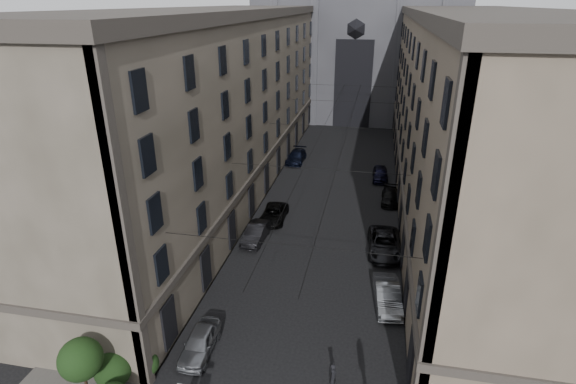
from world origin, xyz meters
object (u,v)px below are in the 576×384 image
Objects in this scene: car_left_midnear at (256,233)px; pedestrian at (333,376)px; car_right_near at (387,295)px; gothic_tower at (360,12)px; car_left_midfar at (274,214)px; car_right_midfar at (390,197)px; car_left_near at (200,342)px; car_right_midnear at (384,244)px; car_right_far at (380,174)px; car_left_far at (296,157)px.

pedestrian reaches higher than car_left_midnear.
car_left_midnear is at bearing 141.82° from car_right_near.
car_left_midnear is 2.81× the size of pedestrian.
gothic_tower is 12.22× the size of car_right_near.
car_right_near is 2.95× the size of pedestrian.
pedestrian reaches higher than car_left_midfar.
car_right_midfar is at bearing -81.44° from gothic_tower.
car_left_near is at bearing -86.06° from car_left_midnear.
car_left_near is 8.20m from pedestrian.
car_right_midnear is 16.86m from car_right_far.
gothic_tower is 13.21× the size of car_right_far.
car_left_midfar is 1.10× the size of car_right_far.
car_right_midfar is at bearing -1.48° from pedestrian.
car_left_far reaches higher than car_left_midnear.
car_right_far reaches higher than car_left_midfar.
car_left_near is 2.63× the size of pedestrian.
car_left_far is at bearing 88.88° from car_left_near.
car_right_midfar is (0.59, 10.49, -0.16)m from car_right_midnear.
car_left_midnear is 21.36m from car_left_far.
gothic_tower is at bearing 86.85° from car_left_midnear.
car_right_midfar is 2.75× the size of pedestrian.
car_left_midfar is 2.99× the size of pedestrian.
car_right_far is at bearing 69.57° from car_left_near.
car_right_midnear is 1.30× the size of car_right_midfar.
car_right_midnear is (10.79, 14.12, 0.08)m from car_left_near.
gothic_tower reaches higher than car_right_midfar.
car_right_midfar is at bearing 29.41° from car_left_midfar.
car_left_midnear reaches higher than car_left_near.
pedestrian is at bearing -69.27° from car_left_midfar.
gothic_tower is at bearing 93.57° from car_right_midnear.
car_left_midnear is 11.06m from car_right_midnear.
pedestrian reaches higher than car_left_near.
car_right_midnear is at bearing 4.04° from car_left_midnear.
car_right_midfar is at bearing -40.39° from car_left_far.
car_right_midfar is (0.37, 17.73, -0.14)m from car_right_near.
car_left_midfar is at bearing -128.82° from car_right_far.
car_left_near is 0.96× the size of car_right_far.
car_left_near is 18.11m from car_left_midfar.
car_right_near reaches higher than car_left_near.
car_right_near is 1.08× the size of car_right_far.
gothic_tower reaches higher than car_left_near.
car_right_midnear is at bearing -91.87° from car_right_midfar.
car_left_midnear reaches higher than car_right_midfar.
car_left_near is at bearing -154.34° from car_right_near.
car_left_near is 17.77m from car_right_midnear.
car_right_midnear is (5.61, -51.68, -17.00)m from gothic_tower.
pedestrian is at bearing -95.86° from car_right_midfar.
car_right_near is at bearing -47.71° from car_left_midfar.
car_left_far reaches higher than car_left_near.
car_right_near is at bearing -89.50° from car_right_far.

